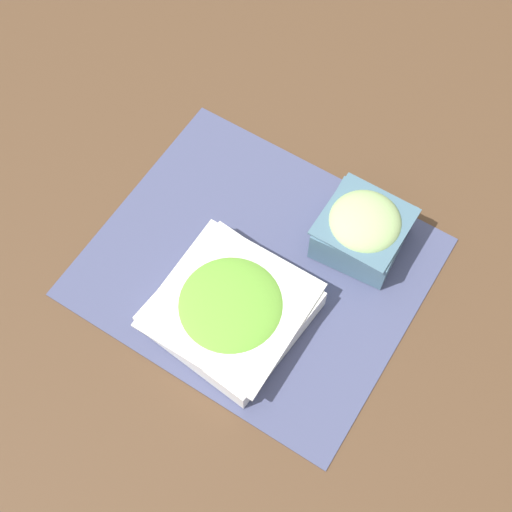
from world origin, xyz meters
TOP-DOWN VIEW (x-y plane):
  - ground_plane at (0.00, 0.00)m, footprint 3.00×3.00m
  - placemat at (0.00, 0.00)m, footprint 0.44×0.38m
  - cucumber_bowl at (-0.10, -0.11)m, footprint 0.12×0.12m
  - lettuce_bowl at (-0.01, 0.08)m, footprint 0.20×0.20m

SIDE VIEW (x-z plane):
  - ground_plane at x=0.00m, z-range 0.00..0.00m
  - placemat at x=0.00m, z-range 0.00..0.00m
  - lettuce_bowl at x=-0.01m, z-range 0.00..0.05m
  - cucumber_bowl at x=-0.10m, z-range 0.00..0.08m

